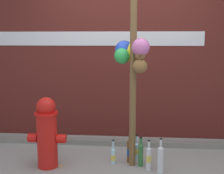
{
  "coord_description": "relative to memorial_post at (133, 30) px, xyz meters",
  "views": [
    {
      "loc": [
        0.21,
        -3.21,
        1.56
      ],
      "look_at": [
        -0.1,
        0.36,
        0.98
      ],
      "focal_mm": 48.64,
      "sensor_mm": 36.0,
      "label": 1
    }
  ],
  "objects": [
    {
      "name": "fire_hydrant",
      "position": [
        -1.01,
        -0.16,
        -1.21
      ],
      "size": [
        0.46,
        0.28,
        0.86
      ],
      "color": "red",
      "rests_on": "ground_plane"
    },
    {
      "name": "bottle_3",
      "position": [
        -0.03,
        0.06,
        -1.5
      ],
      "size": [
        0.06,
        0.06,
        0.38
      ],
      "color": "brown",
      "rests_on": "ground_plane"
    },
    {
      "name": "memorial_post",
      "position": [
        0.0,
        0.0,
        0.0
      ],
      "size": [
        0.61,
        0.44,
        3.03
      ],
      "color": "brown",
      "rests_on": "ground_plane"
    },
    {
      "name": "bottle_2",
      "position": [
        0.21,
        -0.15,
        -1.5
      ],
      "size": [
        0.06,
        0.06,
        0.37
      ],
      "color": "silver",
      "rests_on": "ground_plane"
    },
    {
      "name": "litter_1",
      "position": [
        -0.87,
        -0.14,
        -1.65
      ],
      "size": [
        0.11,
        0.11,
        0.01
      ],
      "primitive_type": "cube",
      "rotation": [
        0.0,
        0.0,
        0.94
      ],
      "color": "tan",
      "rests_on": "ground_plane"
    },
    {
      "name": "curb_strip",
      "position": [
        -0.14,
        0.66,
        -1.61
      ],
      "size": [
        8.0,
        0.12,
        0.08
      ],
      "primitive_type": "cube",
      "color": "slate",
      "rests_on": "ground_plane"
    },
    {
      "name": "building_wall",
      "position": [
        -0.14,
        1.17,
        0.05
      ],
      "size": [
        10.0,
        0.21,
        3.4
      ],
      "color": "#561E19",
      "rests_on": "ground_plane"
    },
    {
      "name": "bottle_0",
      "position": [
        0.35,
        -0.2,
        -1.48
      ],
      "size": [
        0.07,
        0.07,
        0.42
      ],
      "color": "silver",
      "rests_on": "ground_plane"
    },
    {
      "name": "bottle_4",
      "position": [
        -0.23,
        0.0,
        -1.54
      ],
      "size": [
        0.06,
        0.06,
        0.31
      ],
      "color": "#B2DBEA",
      "rests_on": "ground_plane"
    },
    {
      "name": "bottle_1",
      "position": [
        0.12,
        -0.04,
        -1.49
      ],
      "size": [
        0.06,
        0.06,
        0.37
      ],
      "color": "#337038",
      "rests_on": "ground_plane"
    },
    {
      "name": "bottle_5",
      "position": [
        0.07,
        0.16,
        -1.52
      ],
      "size": [
        0.07,
        0.07,
        0.33
      ],
      "color": "#B2DBEA",
      "rests_on": "ground_plane"
    }
  ]
}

